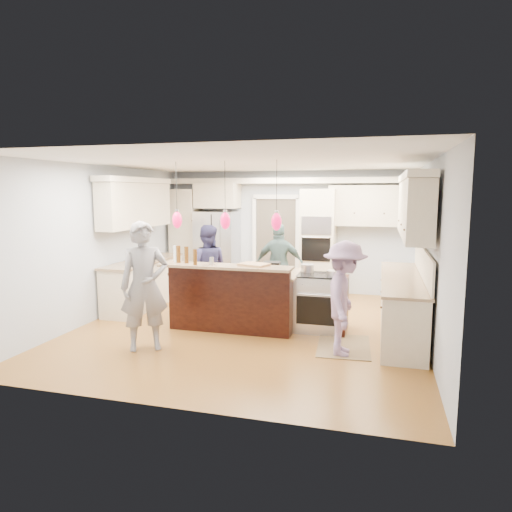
{
  "coord_description": "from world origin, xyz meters",
  "views": [
    {
      "loc": [
        2.04,
        -7.09,
        2.23
      ],
      "look_at": [
        0.0,
        0.35,
        1.15
      ],
      "focal_mm": 32.0,
      "sensor_mm": 36.0,
      "label": 1
    }
  ],
  "objects_px": {
    "kitchen_island": "(237,297)",
    "person_bar_end": "(144,286)",
    "island_range": "(322,303)",
    "person_far_left": "(207,268)",
    "refrigerator": "(217,251)"
  },
  "relations": [
    {
      "from": "kitchen_island",
      "to": "person_bar_end",
      "type": "height_order",
      "value": "person_bar_end"
    },
    {
      "from": "kitchen_island",
      "to": "person_bar_end",
      "type": "xyz_separation_m",
      "value": [
        -0.9,
        -1.5,
        0.43
      ]
    },
    {
      "from": "island_range",
      "to": "person_bar_end",
      "type": "distance_m",
      "value": 2.83
    },
    {
      "from": "island_range",
      "to": "person_far_left",
      "type": "bearing_deg",
      "value": 162.75
    },
    {
      "from": "refrigerator",
      "to": "person_far_left",
      "type": "relative_size",
      "value": 1.1
    },
    {
      "from": "person_bar_end",
      "to": "person_far_left",
      "type": "relative_size",
      "value": 1.13
    },
    {
      "from": "refrigerator",
      "to": "kitchen_island",
      "type": "distance_m",
      "value": 2.91
    },
    {
      "from": "refrigerator",
      "to": "kitchen_island",
      "type": "bearing_deg",
      "value": -63.11
    },
    {
      "from": "refrigerator",
      "to": "person_bar_end",
      "type": "height_order",
      "value": "person_bar_end"
    },
    {
      "from": "kitchen_island",
      "to": "person_bar_end",
      "type": "bearing_deg",
      "value": -120.96
    },
    {
      "from": "kitchen_island",
      "to": "person_bar_end",
      "type": "distance_m",
      "value": 1.8
    },
    {
      "from": "refrigerator",
      "to": "person_bar_end",
      "type": "relative_size",
      "value": 0.98
    },
    {
      "from": "island_range",
      "to": "person_bar_end",
      "type": "xyz_separation_m",
      "value": [
        -2.31,
        -1.58,
        0.46
      ]
    },
    {
      "from": "person_far_left",
      "to": "kitchen_island",
      "type": "bearing_deg",
      "value": 124.04
    },
    {
      "from": "person_bar_end",
      "to": "kitchen_island",
      "type": "bearing_deg",
      "value": 26.76
    }
  ]
}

